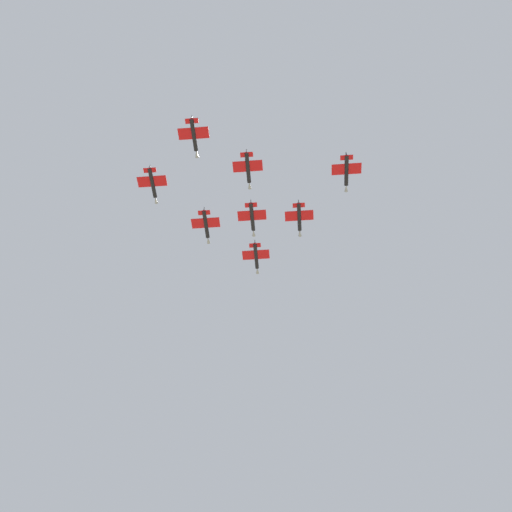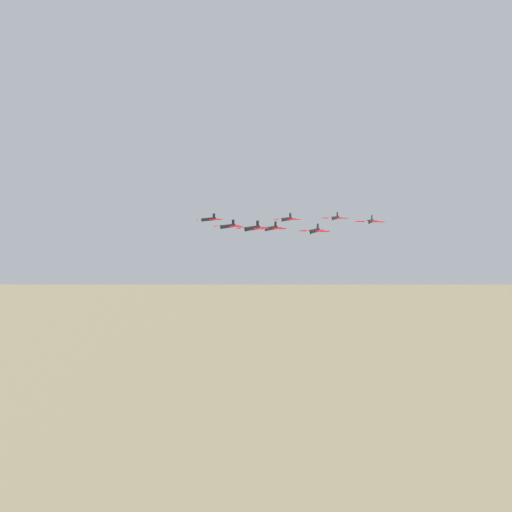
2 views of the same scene
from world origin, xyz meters
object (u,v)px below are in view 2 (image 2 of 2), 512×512
at_px(jet_port_inner, 314,231).
at_px(jet_starboard_trail, 335,218).
at_px(jet_center_rear, 208,219).
at_px(jet_starboard_inner, 227,226).
at_px(jet_starboard_outer, 370,221).
at_px(jet_lead, 252,228).
at_px(jet_port_trail, 286,219).
at_px(jet_port_outer, 271,228).

height_order(jet_port_inner, jet_starboard_trail, jet_starboard_trail).
bearing_deg(jet_starboard_trail, jet_center_rear, 18.43).
bearing_deg(jet_starboard_inner, jet_starboard_outer, -161.57).
relative_size(jet_port_inner, jet_starboard_inner, 1.00).
distance_m(jet_lead, jet_starboard_inner, 22.41).
bearing_deg(jet_port_inner, jet_starboard_trail, -90.00).
distance_m(jet_starboard_outer, jet_center_rear, 63.37).
bearing_deg(jet_starboard_outer, jet_starboard_trail, -45.00).
xyz_separation_m(jet_port_inner, jet_starboard_outer, (-22.23, -2.80, 2.66)).
bearing_deg(jet_port_trail, jet_lead, 90.00).
bearing_deg(jet_center_rear, jet_port_trail, -174.29).
relative_size(jet_center_rear, jet_starboard_trail, 1.00).
height_order(jet_starboard_outer, jet_port_trail, jet_port_trail).
height_order(jet_lead, jet_center_rear, jet_center_rear).
bearing_deg(jet_port_outer, jet_center_rear, -24.23).
bearing_deg(jet_starboard_trail, jet_lead, 71.57).
height_order(jet_lead, jet_starboard_inner, jet_lead).
xyz_separation_m(jet_starboard_inner, jet_port_outer, (-13.49, 8.46, -0.44)).
xyz_separation_m(jet_center_rear, jet_port_trail, (-26.97, 16.93, 0.48)).
height_order(jet_starboard_outer, jet_center_rear, jet_starboard_outer).
relative_size(jet_port_inner, jet_starboard_outer, 1.00).
xyz_separation_m(jet_starboard_outer, jet_starboard_trail, (2.80, -22.23, 0.30)).
xyz_separation_m(jet_lead, jet_port_trail, (-21.37, -27.53, 1.29)).
distance_m(jet_lead, jet_center_rear, 44.82).
distance_m(jet_starboard_inner, jet_starboard_outer, 50.13).
bearing_deg(jet_starboard_inner, jet_port_outer, -174.29).
relative_size(jet_port_inner, jet_port_trail, 1.00).
bearing_deg(jet_port_inner, jet_starboard_outer, -135.00).
relative_size(jet_port_inner, jet_starboard_trail, 1.00).
bearing_deg(jet_port_inner, jet_port_trail, -50.19).
bearing_deg(jet_starboard_trail, jet_port_inner, 90.00).
distance_m(jet_starboard_inner, jet_port_outer, 15.93).
bearing_deg(jet_port_inner, jet_lead, 45.00).
bearing_deg(jet_center_rear, jet_port_inner, 161.57).
bearing_deg(jet_port_outer, jet_starboard_inner, 5.71).
bearing_deg(jet_starboard_inner, jet_port_inner, -180.00).
height_order(jet_port_outer, jet_port_trail, jet_port_trail).
bearing_deg(jet_center_rear, jet_lead, 135.00).
bearing_deg(jet_lead, jet_port_outer, -90.00).
relative_size(jet_port_inner, jet_center_rear, 1.00).
xyz_separation_m(jet_starboard_inner, jet_starboard_outer, (-47.26, 16.63, 1.84)).
distance_m(jet_lead, jet_starboard_trail, 50.12).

